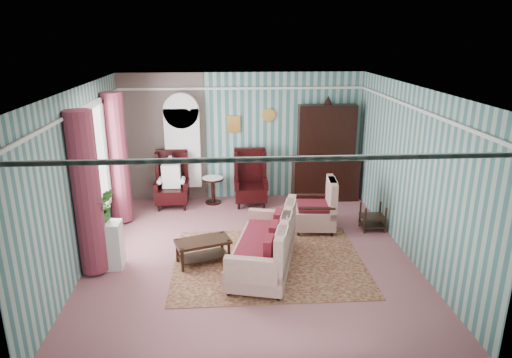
{
  "coord_description": "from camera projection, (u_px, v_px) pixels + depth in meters",
  "views": [
    {
      "loc": [
        -0.39,
        -7.24,
        3.73
      ],
      "look_at": [
        0.15,
        0.6,
        1.2
      ],
      "focal_mm": 32.0,
      "sensor_mm": 36.0,
      "label": 1
    }
  ],
  "objects": [
    {
      "name": "floor",
      "position": [
        250.0,
        254.0,
        8.04
      ],
      "size": [
        6.0,
        6.0,
        0.0
      ],
      "primitive_type": "plane",
      "color": "#915459",
      "rests_on": "ground"
    },
    {
      "name": "room_shell",
      "position": [
        212.0,
        141.0,
        7.55
      ],
      "size": [
        5.53,
        6.02,
        2.91
      ],
      "color": "#3B6B6A",
      "rests_on": "ground"
    },
    {
      "name": "bookcase",
      "position": [
        183.0,
        154.0,
        10.31
      ],
      "size": [
        0.8,
        0.28,
        2.24
      ],
      "primitive_type": "cube",
      "color": "white",
      "rests_on": "floor"
    },
    {
      "name": "dresser_hutch",
      "position": [
        326.0,
        150.0,
        10.39
      ],
      "size": [
        1.5,
        0.56,
        2.36
      ],
      "primitive_type": "cube",
      "color": "black",
      "rests_on": "floor"
    },
    {
      "name": "wingback_left",
      "position": [
        172.0,
        180.0,
        10.07
      ],
      "size": [
        0.76,
        0.8,
        1.25
      ],
      "primitive_type": "cube",
      "color": "black",
      "rests_on": "floor"
    },
    {
      "name": "wingback_right",
      "position": [
        251.0,
        178.0,
        10.19
      ],
      "size": [
        0.76,
        0.8,
        1.25
      ],
      "primitive_type": "cube",
      "color": "black",
      "rests_on": "floor"
    },
    {
      "name": "seated_woman",
      "position": [
        172.0,
        181.0,
        10.08
      ],
      "size": [
        0.44,
        0.4,
        1.18
      ],
      "primitive_type": null,
      "color": "beige",
      "rests_on": "floor"
    },
    {
      "name": "round_side_table",
      "position": [
        213.0,
        191.0,
        10.37
      ],
      "size": [
        0.5,
        0.5,
        0.6
      ],
      "primitive_type": "cylinder",
      "color": "black",
      "rests_on": "floor"
    },
    {
      "name": "nest_table",
      "position": [
        373.0,
        217.0,
        8.97
      ],
      "size": [
        0.45,
        0.38,
        0.54
      ],
      "primitive_type": "cube",
      "color": "black",
      "rests_on": "floor"
    },
    {
      "name": "plant_stand",
      "position": [
        105.0,
        245.0,
        7.48
      ],
      "size": [
        0.55,
        0.35,
        0.8
      ],
      "primitive_type": "cube",
      "color": "silver",
      "rests_on": "floor"
    },
    {
      "name": "rug",
      "position": [
        269.0,
        261.0,
        7.77
      ],
      "size": [
        3.2,
        2.6,
        0.01
      ],
      "primitive_type": "cube",
      "color": "#49181C",
      "rests_on": "floor"
    },
    {
      "name": "sofa",
      "position": [
        263.0,
        238.0,
        7.38
      ],
      "size": [
        1.51,
        2.2,
        1.1
      ],
      "primitive_type": "cube",
      "rotation": [
        0.0,
        0.0,
        1.33
      ],
      "color": "#C4B697",
      "rests_on": "floor"
    },
    {
      "name": "floral_armchair",
      "position": [
        314.0,
        208.0,
        8.93
      ],
      "size": [
        0.94,
        0.93,
        0.88
      ],
      "primitive_type": "cube",
      "rotation": [
        0.0,
        0.0,
        1.49
      ],
      "color": "beige",
      "rests_on": "floor"
    },
    {
      "name": "coffee_table",
      "position": [
        203.0,
        251.0,
        7.69
      ],
      "size": [
        1.0,
        0.72,
        0.42
      ],
      "primitive_type": "cube",
      "rotation": [
        0.0,
        0.0,
        0.32
      ],
      "color": "black",
      "rests_on": "floor"
    },
    {
      "name": "potted_plant_a",
      "position": [
        95.0,
        213.0,
        7.17
      ],
      "size": [
        0.42,
        0.37,
        0.44
      ],
      "primitive_type": "imported",
      "rotation": [
        0.0,
        0.0,
        -0.05
      ],
      "color": "#1C581B",
      "rests_on": "plant_stand"
    },
    {
      "name": "potted_plant_b",
      "position": [
        105.0,
        204.0,
        7.41
      ],
      "size": [
        0.36,
        0.33,
        0.53
      ],
      "primitive_type": "imported",
      "rotation": [
        0.0,
        0.0,
        0.38
      ],
      "color": "#214E18",
      "rests_on": "plant_stand"
    },
    {
      "name": "potted_plant_c",
      "position": [
        100.0,
        210.0,
        7.32
      ],
      "size": [
        0.24,
        0.24,
        0.41
      ],
      "primitive_type": "imported",
      "rotation": [
        0.0,
        0.0,
        0.05
      ],
      "color": "#174A1A",
      "rests_on": "plant_stand"
    }
  ]
}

